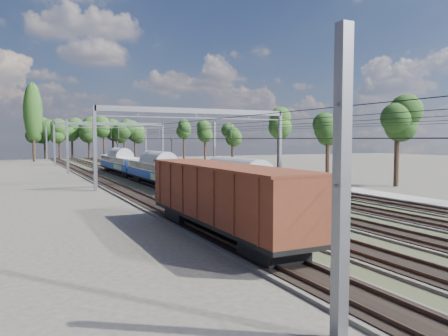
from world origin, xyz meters
name	(u,v)px	position (x,y,z in m)	size (l,w,h in m)	color
ground	(404,238)	(0.00, 0.00, 0.00)	(220.00, 220.00, 0.00)	#47423A
track_bed	(158,175)	(0.00, 45.00, 0.10)	(21.00, 130.00, 0.34)	#47423A
platform	(335,188)	(12.00, 20.00, 0.15)	(3.00, 70.00, 0.30)	gray
catenary	(145,133)	(0.33, 52.69, 6.40)	(25.65, 130.00, 9.00)	slate
tree_belt	(129,129)	(7.20, 91.61, 7.94)	(39.78, 99.19, 11.53)	black
poplar	(33,112)	(-14.50, 98.00, 11.89)	(4.40, 4.40, 19.04)	black
emu_train	(159,167)	(-4.50, 30.05, 2.34)	(2.72, 57.69, 3.98)	black
freight_boxcar	(222,195)	(-9.00, 4.55, 2.38)	(3.14, 15.16, 3.91)	black
worker	(105,157)	(1.94, 95.86, 0.96)	(0.70, 0.46, 1.93)	black
signal_near	(118,150)	(-0.52, 69.79, 3.19)	(0.34, 0.31, 5.05)	black
signal_far	(172,148)	(11.30, 71.33, 3.64)	(0.38, 0.34, 5.75)	black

